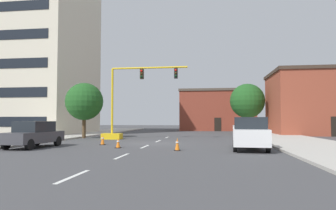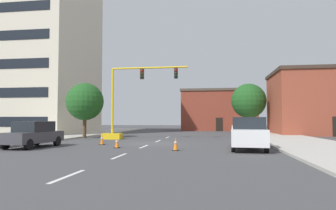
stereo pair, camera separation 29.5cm
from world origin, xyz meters
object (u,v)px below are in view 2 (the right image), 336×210
Objects in this scene: pickup_truck_white at (248,134)px; traffic_cone_roadside_b at (117,143)px; tree_right_far at (249,101)px; sedan_dark_gray_near_left at (33,134)px; tree_left_near at (85,102)px; traffic_signal_gantry at (122,116)px; traffic_cone_roadside_a at (176,144)px; traffic_cone_roadside_c at (102,140)px.

pickup_truck_white is 8.08× the size of traffic_cone_roadside_b.
sedan_dark_gray_near_left is (-16.74, -23.87, -3.54)m from tree_right_far.
tree_right_far reaches higher than pickup_truck_white.
tree_left_near reaches higher than sedan_dark_gray_near_left.
traffic_cone_roadside_a is at bearing -57.42° from traffic_signal_gantry.
pickup_truck_white reaches higher than traffic_cone_roadside_b.
tree_right_far is at bearing 47.64° from traffic_signal_gantry.
traffic_cone_roadside_b is 2.94m from traffic_cone_roadside_c.
traffic_cone_roadside_c is at bearing 36.21° from sedan_dark_gray_near_left.
tree_left_near reaches higher than pickup_truck_white.
traffic_signal_gantry reaches higher than traffic_cone_roadside_b.
traffic_cone_roadside_b is (-11.12, -23.40, -4.10)m from tree_right_far.
tree_right_far is 1.23× the size of pickup_truck_white.
traffic_cone_roadside_a is (9.61, -0.67, -0.51)m from sedan_dark_gray_near_left.
tree_right_far is 8.76× the size of traffic_cone_roadside_a.
pickup_truck_white is (10.66, -8.46, -1.21)m from traffic_signal_gantry.
traffic_cone_roadside_a is (-7.13, -24.54, -4.05)m from tree_right_far.
tree_left_near is 1.21× the size of sedan_dark_gray_near_left.
sedan_dark_gray_near_left reaches higher than traffic_cone_roadside_c.
traffic_cone_roadside_b is at bearing 4.85° from sedan_dark_gray_near_left.
traffic_cone_roadside_c is (-5.86, 3.41, -0.00)m from traffic_cone_roadside_a.
tree_right_far is 25.13m from traffic_cone_roadside_c.
traffic_cone_roadside_a is at bearing -162.57° from pickup_truck_white.
sedan_dark_gray_near_left is at bearing -109.94° from traffic_signal_gantry.
traffic_cone_roadside_c is (-12.99, -21.13, -4.05)m from tree_right_far.
traffic_cone_roadside_a is 6.78m from traffic_cone_roadside_c.
tree_left_near is 17.97m from pickup_truck_white.
traffic_cone_roadside_a is (-4.38, -1.37, -0.59)m from pickup_truck_white.
traffic_cone_roadside_a is at bearing -16.04° from traffic_cone_roadside_b.
tree_right_far reaches higher than traffic_cone_roadside_b.
sedan_dark_gray_near_left is at bearing -125.03° from tree_right_far.
sedan_dark_gray_near_left is at bearing -84.69° from tree_left_near.
tree_right_far is at bearing 58.42° from traffic_cone_roadside_c.
traffic_cone_roadside_c is at bearing 149.79° from traffic_cone_roadside_a.
pickup_truck_white reaches higher than traffic_cone_roadside_a.
traffic_cone_roadside_a is at bearing -106.20° from tree_right_far.
tree_right_far is 8.78× the size of traffic_cone_roadside_c.
tree_right_far is 26.23m from traffic_cone_roadside_b.
traffic_cone_roadside_a is at bearing -30.21° from traffic_cone_roadside_c.
tree_right_far reaches higher than traffic_cone_roadside_a.
tree_left_near is at bearing 133.88° from traffic_cone_roadside_a.
traffic_signal_gantry is 11.84× the size of traffic_cone_roadside_b.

